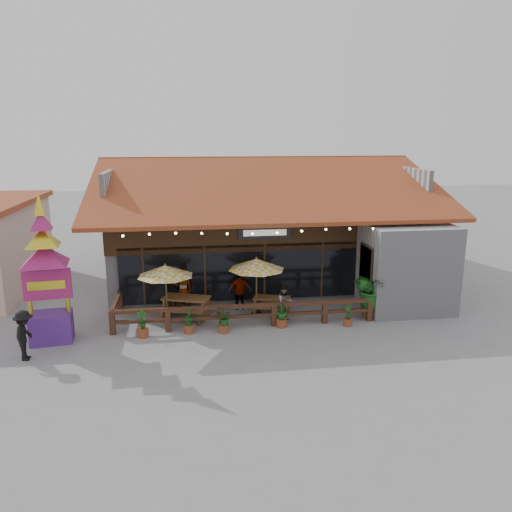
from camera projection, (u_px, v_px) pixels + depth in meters
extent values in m
plane|color=gray|center=(284.00, 320.00, 19.67)|extent=(100.00, 100.00, 0.00)
cube|color=#B7B7BC|center=(258.00, 236.00, 25.93)|extent=(14.00, 10.00, 4.00)
cube|color=#392412|center=(240.00, 233.00, 20.56)|extent=(11.00, 0.16, 1.60)
cube|color=black|center=(241.00, 272.00, 20.94)|extent=(10.00, 0.12, 2.40)
cube|color=#FFAF72|center=(240.00, 271.00, 21.13)|extent=(9.80, 0.05, 2.20)
cube|color=#B7B7BC|center=(406.00, 267.00, 20.60)|extent=(3.50, 2.70, 3.60)
cube|color=red|center=(366.00, 265.00, 20.16)|extent=(0.06, 1.20, 1.50)
cube|color=#392412|center=(366.00, 265.00, 20.16)|extent=(0.04, 1.34, 1.64)
cube|color=#AA4326|center=(270.00, 187.00, 21.88)|extent=(15.50, 7.05, 2.37)
cube|color=#AA4326|center=(249.00, 175.00, 28.62)|extent=(15.50, 7.05, 2.37)
cube|color=#AA4326|center=(258.00, 158.00, 24.99)|extent=(15.50, 0.30, 0.12)
cube|color=#B7B7BC|center=(117.00, 186.00, 24.33)|extent=(0.20, 9.00, 1.80)
cube|color=#B7B7BC|center=(390.00, 182.00, 26.27)|extent=(0.20, 9.00, 1.80)
cube|color=black|center=(265.00, 232.00, 20.58)|extent=(2.20, 0.10, 0.55)
cube|color=silver|center=(265.00, 233.00, 20.52)|extent=(1.80, 0.02, 0.25)
cube|color=#392412|center=(144.00, 276.00, 20.35)|extent=(0.08, 0.08, 2.40)
cube|color=#392412|center=(205.00, 274.00, 20.69)|extent=(0.08, 0.08, 2.40)
cube|color=#392412|center=(264.00, 272.00, 21.04)|extent=(0.08, 0.08, 2.40)
cube|color=#392412|center=(322.00, 270.00, 21.38)|extent=(0.08, 0.08, 2.40)
sphere|color=#FFE08C|center=(123.00, 236.00, 18.08)|extent=(0.09, 0.09, 0.09)
sphere|color=#FFE08C|center=(149.00, 234.00, 18.21)|extent=(0.09, 0.09, 0.09)
sphere|color=#FFE08C|center=(176.00, 233.00, 18.33)|extent=(0.09, 0.09, 0.09)
sphere|color=#FFE08C|center=(202.00, 233.00, 18.47)|extent=(0.09, 0.09, 0.09)
sphere|color=#FFE08C|center=(227.00, 234.00, 18.61)|extent=(0.09, 0.09, 0.09)
sphere|color=#FFE08C|center=(252.00, 234.00, 18.75)|extent=(0.09, 0.09, 0.09)
sphere|color=#FFE08C|center=(277.00, 233.00, 18.88)|extent=(0.09, 0.09, 0.09)
sphere|color=#FFE08C|center=(302.00, 231.00, 19.00)|extent=(0.09, 0.09, 0.09)
sphere|color=#FFE08C|center=(326.00, 229.00, 19.12)|extent=(0.09, 0.09, 0.09)
sphere|color=#FFE08C|center=(350.00, 229.00, 19.25)|extent=(0.09, 0.09, 0.09)
sphere|color=#FFE08C|center=(373.00, 229.00, 19.39)|extent=(0.09, 0.09, 0.09)
cube|color=#492A1A|center=(112.00, 323.00, 18.19)|extent=(0.20, 0.20, 0.90)
cube|color=#492A1A|center=(168.00, 320.00, 18.46)|extent=(0.20, 0.20, 0.90)
cube|color=#492A1A|center=(222.00, 317.00, 18.74)|extent=(0.20, 0.20, 0.90)
cube|color=#492A1A|center=(274.00, 315.00, 19.02)|extent=(0.20, 0.20, 0.90)
cube|color=#492A1A|center=(325.00, 312.00, 19.29)|extent=(0.20, 0.20, 0.90)
cube|color=#492A1A|center=(369.00, 310.00, 19.54)|extent=(0.20, 0.20, 0.90)
cube|color=#492A1A|center=(245.00, 306.00, 18.77)|extent=(9.80, 0.16, 0.14)
cube|color=#492A1A|center=(245.00, 316.00, 18.86)|extent=(9.80, 0.12, 0.12)
cube|color=#492A1A|center=(116.00, 301.00, 19.29)|extent=(0.16, 2.50, 0.14)
cube|color=#492A1A|center=(120.00, 302.00, 20.50)|extent=(0.20, 0.20, 0.90)
cylinder|color=brown|center=(166.00, 294.00, 19.37)|extent=(0.06, 0.06, 2.19)
cone|color=gold|center=(165.00, 271.00, 19.15)|extent=(2.80, 2.80, 0.43)
sphere|color=brown|center=(165.00, 265.00, 19.09)|extent=(0.10, 0.10, 0.10)
cylinder|color=black|center=(168.00, 320.00, 19.62)|extent=(0.42, 0.42, 0.06)
cylinder|color=brown|center=(256.00, 288.00, 20.05)|extent=(0.06, 0.06, 2.27)
cone|color=gold|center=(256.00, 264.00, 19.81)|extent=(2.43, 2.43, 0.44)
sphere|color=brown|center=(256.00, 258.00, 19.75)|extent=(0.10, 0.10, 0.10)
cylinder|color=black|center=(256.00, 314.00, 20.31)|extent=(0.44, 0.44, 0.06)
cube|color=brown|center=(186.00, 298.00, 19.74)|extent=(2.00, 1.42, 0.07)
cube|color=brown|center=(168.00, 307.00, 20.00)|extent=(0.36, 0.78, 0.84)
cube|color=brown|center=(206.00, 309.00, 19.68)|extent=(0.36, 0.78, 0.84)
cube|color=brown|center=(181.00, 311.00, 19.23)|extent=(1.82, 0.92, 0.06)
cube|color=brown|center=(192.00, 301.00, 20.42)|extent=(1.82, 0.92, 0.06)
cube|color=brown|center=(272.00, 298.00, 20.26)|extent=(1.61, 1.12, 0.05)
cube|color=brown|center=(256.00, 305.00, 20.45)|extent=(0.27, 0.63, 0.68)
cube|color=brown|center=(287.00, 307.00, 20.22)|extent=(0.27, 0.63, 0.68)
cube|color=brown|center=(270.00, 308.00, 19.84)|extent=(1.47, 0.71, 0.05)
cube|color=brown|center=(274.00, 300.00, 20.80)|extent=(1.47, 0.71, 0.05)
cube|color=#4F227E|center=(52.00, 327.00, 17.57)|extent=(1.52, 1.21, 1.05)
cube|color=#9E1D60|center=(47.00, 284.00, 17.20)|extent=(1.59, 0.41, 1.05)
cube|color=gold|center=(46.00, 285.00, 17.08)|extent=(1.22, 0.17, 0.31)
cylinder|color=gold|center=(29.00, 290.00, 17.15)|extent=(0.14, 0.14, 1.75)
cylinder|color=gold|center=(66.00, 288.00, 17.32)|extent=(0.14, 0.14, 1.75)
pyramid|color=#9E1D60|center=(43.00, 245.00, 16.87)|extent=(2.34, 2.34, 0.70)
pyramid|color=gold|center=(41.00, 228.00, 16.73)|extent=(1.66, 1.66, 0.61)
pyramid|color=#9E1D60|center=(40.00, 211.00, 16.60)|extent=(1.07, 1.07, 0.61)
pyramid|color=gold|center=(38.00, 192.00, 16.45)|extent=(0.49, 0.49, 0.79)
cylinder|color=brown|center=(369.00, 312.00, 19.97)|extent=(0.56, 0.56, 0.41)
imported|color=#1C5618|center=(371.00, 287.00, 19.73)|extent=(1.89, 1.96, 1.68)
sphere|color=#1C5618|center=(374.00, 295.00, 19.73)|extent=(0.56, 0.56, 0.56)
sphere|color=#1C5618|center=(367.00, 290.00, 19.87)|extent=(0.49, 0.49, 0.49)
imported|color=#392412|center=(183.00, 290.00, 20.33)|extent=(0.75, 0.54, 1.91)
imported|color=#392412|center=(284.00, 303.00, 19.42)|extent=(0.89, 0.83, 1.47)
imported|color=#392412|center=(240.00, 291.00, 20.76)|extent=(0.96, 0.40, 1.63)
imported|color=black|center=(25.00, 335.00, 16.06)|extent=(0.65, 1.09, 1.67)
cylinder|color=brown|center=(143.00, 333.00, 18.01)|extent=(0.41, 0.41, 0.33)
imported|color=#1C5618|center=(142.00, 319.00, 17.90)|extent=(0.36, 0.25, 0.68)
cylinder|color=brown|center=(189.00, 329.00, 18.39)|extent=(0.39, 0.39, 0.31)
imported|color=#1C5618|center=(189.00, 317.00, 18.28)|extent=(0.40, 0.43, 0.64)
cylinder|color=brown|center=(224.00, 329.00, 18.42)|extent=(0.37, 0.37, 0.29)
imported|color=#1C5618|center=(224.00, 317.00, 18.31)|extent=(0.58, 0.52, 0.60)
cylinder|color=brown|center=(282.00, 323.00, 18.96)|extent=(0.40, 0.40, 0.32)
imported|color=#1C5618|center=(282.00, 311.00, 18.84)|extent=(0.51, 0.51, 0.66)
cylinder|color=brown|center=(348.00, 322.00, 19.08)|extent=(0.34, 0.34, 0.27)
imported|color=#1C5618|center=(348.00, 312.00, 18.98)|extent=(0.35, 0.35, 0.56)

